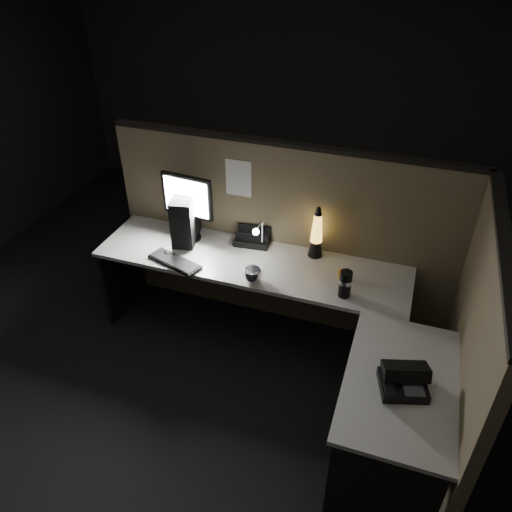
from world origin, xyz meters
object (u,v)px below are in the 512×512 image
(pc_tower, at_px, (186,217))
(lava_lamp, at_px, (316,236))
(monitor, at_px, (188,201))
(keyboard, at_px, (175,262))
(desk_phone, at_px, (403,379))

(pc_tower, xyz_separation_m, lava_lamp, (1.00, 0.09, -0.02))
(monitor, bearing_deg, lava_lamp, 10.39)
(pc_tower, distance_m, lava_lamp, 1.00)
(monitor, height_order, keyboard, monitor)
(monitor, distance_m, lava_lamp, 0.99)
(pc_tower, relative_size, desk_phone, 1.28)
(monitor, bearing_deg, desk_phone, -24.17)
(desk_phone, bearing_deg, pc_tower, 134.04)
(keyboard, bearing_deg, desk_phone, -3.50)
(pc_tower, xyz_separation_m, desk_phone, (1.72, -0.97, -0.13))
(keyboard, bearing_deg, pc_tower, 117.47)
(keyboard, distance_m, desk_phone, 1.78)
(desk_phone, bearing_deg, lava_lamp, 107.99)
(keyboard, xyz_separation_m, desk_phone, (1.66, -0.63, 0.05))
(pc_tower, xyz_separation_m, keyboard, (0.06, -0.34, -0.18))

